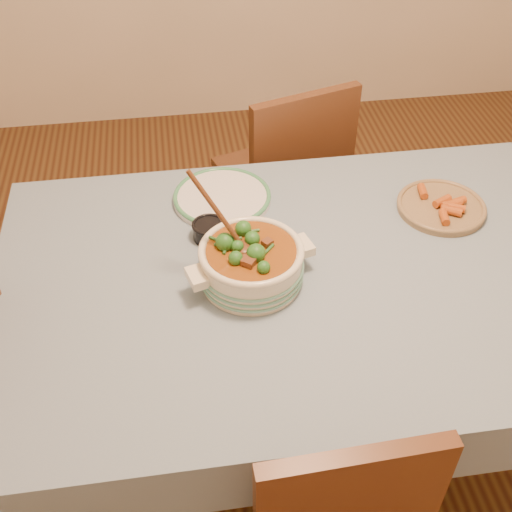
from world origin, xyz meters
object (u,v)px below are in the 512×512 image
at_px(white_plate, 222,197).
at_px(chair_far, 288,174).
at_px(stew_casserole, 251,261).
at_px(fried_plate, 441,205).
at_px(dining_table, 304,296).
at_px(condiment_bowl, 209,230).

bearing_deg(white_plate, chair_far, 57.05).
height_order(stew_casserole, fried_plate, stew_casserole).
bearing_deg(fried_plate, white_plate, 167.56).
height_order(dining_table, white_plate, white_plate).
distance_m(condiment_bowl, chair_far, 0.78).
distance_m(dining_table, white_plate, 0.41).
bearing_deg(dining_table, white_plate, 118.10).
xyz_separation_m(stew_casserole, fried_plate, (0.61, 0.22, -0.05)).
xyz_separation_m(stew_casserole, condiment_bowl, (-0.09, 0.19, -0.04)).
relative_size(condiment_bowl, chair_far, 0.11).
distance_m(condiment_bowl, fried_plate, 0.70).
distance_m(dining_table, chair_far, 0.84).
xyz_separation_m(stew_casserole, white_plate, (-0.04, 0.36, -0.06)).
bearing_deg(condiment_bowl, fried_plate, 2.10).
xyz_separation_m(white_plate, fried_plate, (0.65, -0.14, 0.00)).
distance_m(stew_casserole, condiment_bowl, 0.22).
relative_size(condiment_bowl, fried_plate, 0.33).
bearing_deg(fried_plate, condiment_bowl, -177.90).
bearing_deg(stew_casserole, white_plate, 96.18).
bearing_deg(chair_far, dining_table, 64.97).
distance_m(dining_table, condiment_bowl, 0.33).
bearing_deg(stew_casserole, fried_plate, 19.66).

